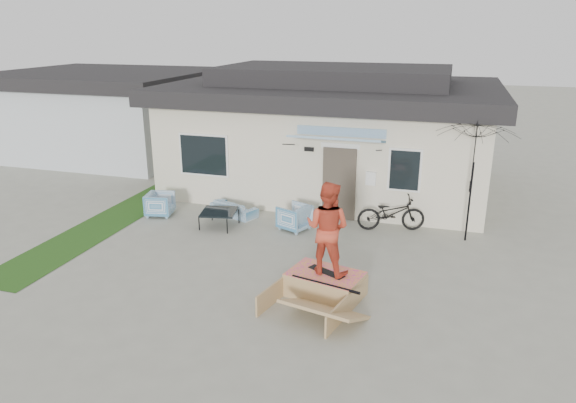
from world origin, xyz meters
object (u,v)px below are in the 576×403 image
(bicycle, at_px, (391,210))
(skateboard, at_px, (326,271))
(armchair_right, at_px, (294,216))
(patio_umbrella, at_px, (472,176))
(coffee_table, at_px, (219,219))
(skate_ramp, at_px, (325,284))
(loveseat, at_px, (234,206))
(armchair_left, at_px, (160,203))
(skater, at_px, (328,227))

(bicycle, relative_size, skateboard, 2.18)
(armchair_right, height_order, patio_umbrella, patio_umbrella)
(patio_umbrella, bearing_deg, coffee_table, -171.44)
(armchair_right, relative_size, skate_ramp, 0.39)
(skateboard, bearing_deg, patio_umbrella, 81.21)
(coffee_table, relative_size, skateboard, 1.10)
(skateboard, bearing_deg, loveseat, 160.02)
(loveseat, relative_size, skate_ramp, 0.75)
(patio_umbrella, height_order, skate_ramp, patio_umbrella)
(armchair_right, distance_m, skate_ramp, 3.81)
(loveseat, distance_m, bicycle, 4.57)
(armchair_right, xyz_separation_m, patio_umbrella, (4.49, 0.56, 1.36))
(armchair_left, bearing_deg, armchair_right, -100.88)
(armchair_right, distance_m, coffee_table, 2.10)
(patio_umbrella, bearing_deg, armchair_right, -172.95)
(coffee_table, relative_size, skate_ramp, 0.47)
(armchair_right, bearing_deg, skater, 49.43)
(skateboard, height_order, skater, skater)
(loveseat, bearing_deg, skate_ramp, 154.45)
(skater, bearing_deg, bicycle, -90.91)
(bicycle, relative_size, patio_umbrella, 0.79)
(armchair_left, height_order, skateboard, armchair_left)
(armchair_left, distance_m, skate_ramp, 6.67)
(patio_umbrella, distance_m, skateboard, 4.98)
(coffee_table, xyz_separation_m, skateboard, (3.74, -2.94, 0.29))
(armchair_right, distance_m, bicycle, 2.64)
(coffee_table, bearing_deg, skater, -38.18)
(coffee_table, xyz_separation_m, patio_umbrella, (6.55, 0.99, 1.52))
(loveseat, height_order, skate_ramp, loveseat)
(loveseat, bearing_deg, patio_umbrella, -158.64)
(loveseat, bearing_deg, bicycle, -156.47)
(patio_umbrella, xyz_separation_m, skateboard, (-2.81, -3.93, -1.23))
(armchair_left, bearing_deg, loveseat, -84.11)
(loveseat, relative_size, armchair_right, 1.91)
(skateboard, bearing_deg, skate_ramp, -76.17)
(armchair_left, height_order, skater, skater)
(loveseat, height_order, armchair_left, armchair_left)
(armchair_right, relative_size, skater, 0.40)
(coffee_table, height_order, skater, skater)
(armchair_left, xyz_separation_m, skate_ramp, (5.77, -3.33, -0.13))
(armchair_right, bearing_deg, bicycle, 129.12)
(loveseat, bearing_deg, armchair_right, -174.39)
(skate_ramp, xyz_separation_m, skater, (0.01, 0.05, 1.26))
(armchair_right, height_order, skater, skater)
(loveseat, xyz_separation_m, patio_umbrella, (6.53, -0.03, 1.46))
(bicycle, height_order, skater, skater)
(bicycle, bearing_deg, skater, 151.84)
(skate_ramp, bearing_deg, armchair_right, 129.03)
(coffee_table, xyz_separation_m, skate_ramp, (3.73, -2.99, 0.02))
(loveseat, height_order, coffee_table, loveseat)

